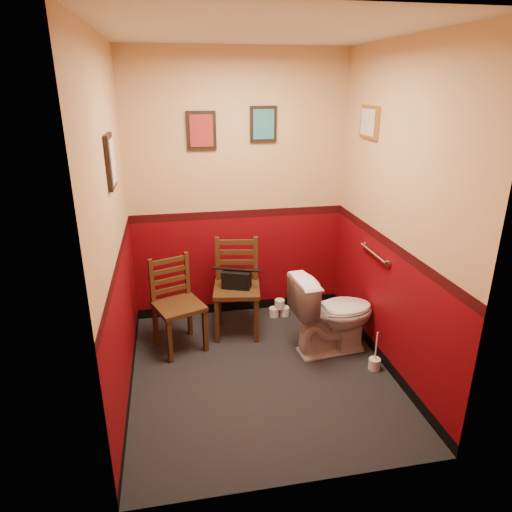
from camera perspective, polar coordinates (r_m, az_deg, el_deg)
The scene contains 17 objects.
floor at distance 4.11m, azimuth 0.67°, elevation -14.39°, with size 2.20×2.40×0.00m, color black.
ceiling at distance 3.38m, azimuth 0.89°, elevation 26.41°, with size 2.20×2.40×0.00m, color silver.
wall_back at distance 4.66m, azimuth -2.21°, elevation 8.12°, with size 2.20×2.70×0.00m, color #5D040A.
wall_front at distance 2.42m, azimuth 6.45°, elevation -4.19°, with size 2.20×2.70×0.00m, color #5D040A.
wall_left at distance 3.47m, azimuth -17.34°, elevation 2.76°, with size 2.40×2.70×0.00m, color #5D040A.
wall_right at distance 3.88m, azimuth 16.96°, elevation 4.63°, with size 2.40×2.70×0.00m, color #5D040A.
grab_bar at distance 4.20m, azimuth 14.50°, elevation 0.33°, with size 0.05×0.56×0.06m.
framed_print_back_a at distance 4.50m, azimuth -6.85°, elevation 15.30°, with size 0.28×0.04×0.36m.
framed_print_back_b at distance 4.58m, azimuth 0.93°, elevation 16.16°, with size 0.26×0.04×0.34m.
framed_print_left at distance 3.46m, azimuth -17.72°, elevation 11.19°, with size 0.04×0.30×0.38m.
framed_print_right at distance 4.28m, azimuth 13.98°, elevation 15.93°, with size 0.04×0.34×0.28m.
toilet at distance 4.29m, azimuth 9.57°, elevation -7.11°, with size 0.44×0.78×0.76m, color white.
toilet_brush at distance 4.26m, azimuth 14.59°, elevation -12.83°, with size 0.10×0.10×0.37m.
chair_left at distance 4.33m, azimuth -9.85°, elevation -5.97°, with size 0.53×0.53×0.88m.
chair_right at distance 4.52m, azimuth -2.41°, elevation -3.95°, with size 0.51×0.51×0.95m.
handbag at distance 4.44m, azimuth -2.44°, elevation -2.92°, with size 0.30×0.22×0.20m.
tp_stack at distance 4.98m, azimuth 2.94°, elevation -6.63°, with size 0.22×0.12×0.19m.
Camera 1 is at (-0.68, -3.29, 2.37)m, focal length 32.00 mm.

